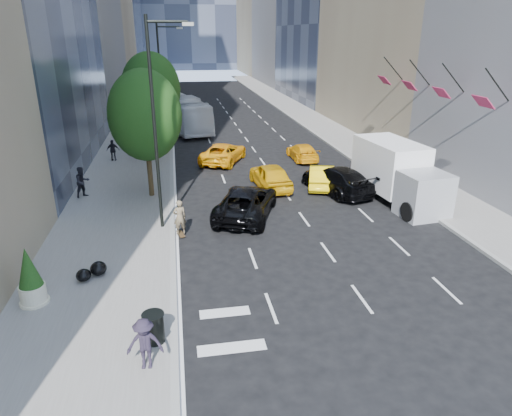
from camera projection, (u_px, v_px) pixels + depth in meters
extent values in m
plane|color=black|center=(307.00, 254.00, 20.73)|extent=(160.00, 160.00, 0.00)
cube|color=slate|center=(141.00, 130.00, 46.80)|extent=(6.00, 120.00, 0.15)
cube|color=slate|center=(319.00, 124.00, 49.90)|extent=(4.00, 120.00, 0.15)
cylinder|color=black|center=(155.00, 129.00, 21.49)|extent=(0.16, 0.16, 10.00)
cylinder|color=black|center=(167.00, 22.00, 19.95)|extent=(1.80, 0.12, 0.12)
cube|color=#99998C|center=(188.00, 24.00, 20.13)|extent=(0.50, 0.22, 0.15)
cylinder|color=black|center=(161.00, 87.00, 38.03)|extent=(0.16, 0.16, 10.00)
cylinder|color=black|center=(168.00, 27.00, 36.49)|extent=(1.80, 0.12, 0.12)
cube|color=#99998C|center=(180.00, 28.00, 36.68)|extent=(0.50, 0.22, 0.15)
cylinder|color=black|center=(150.00, 170.00, 27.20)|extent=(0.30, 0.30, 3.15)
ellipsoid|color=#0E330F|center=(145.00, 115.00, 26.03)|extent=(4.20, 4.20, 5.25)
cylinder|color=black|center=(155.00, 134.00, 36.35)|extent=(0.30, 0.30, 3.38)
ellipsoid|color=#0E330F|center=(151.00, 89.00, 35.10)|extent=(4.50, 4.50, 5.62)
cylinder|color=black|center=(158.00, 111.00, 48.38)|extent=(0.30, 0.30, 2.93)
ellipsoid|color=#0E330F|center=(156.00, 82.00, 47.29)|extent=(3.90, 3.90, 4.88)
cylinder|color=black|center=(166.00, 91.00, 55.45)|extent=(0.14, 0.14, 5.20)
imported|color=black|center=(165.00, 78.00, 54.88)|extent=(2.48, 0.53, 1.00)
cylinder|color=black|center=(497.00, 85.00, 23.76)|extent=(1.75, 0.08, 1.75)
cube|color=#992347|center=(483.00, 102.00, 23.96)|extent=(0.64, 1.30, 0.64)
cylinder|color=black|center=(453.00, 78.00, 27.44)|extent=(1.75, 0.08, 1.75)
cube|color=#992347|center=(441.00, 93.00, 27.64)|extent=(0.64, 1.30, 0.64)
cylinder|color=black|center=(420.00, 73.00, 31.11)|extent=(1.75, 0.08, 1.75)
cube|color=#992347|center=(409.00, 86.00, 31.31)|extent=(0.64, 1.30, 0.64)
cylinder|color=black|center=(393.00, 68.00, 34.79)|extent=(1.75, 0.08, 1.75)
cube|color=#992347|center=(384.00, 80.00, 34.99)|extent=(0.64, 1.30, 0.64)
imported|color=brown|center=(180.00, 219.00, 22.26)|extent=(0.71, 0.54, 1.74)
imported|color=black|center=(246.00, 202.00, 24.71)|extent=(4.59, 6.38, 1.61)
imported|color=black|center=(337.00, 180.00, 28.47)|extent=(3.79, 6.09, 1.65)
imported|color=#DEA20B|center=(270.00, 176.00, 29.28)|extent=(2.27, 4.89, 1.62)
imported|color=yellow|center=(322.00, 176.00, 29.55)|extent=(2.82, 4.69, 1.46)
imported|color=#FFAC0D|center=(223.00, 153.00, 35.15)|extent=(4.48, 5.89, 1.49)
imported|color=#F6A40C|center=(302.00, 152.00, 35.88)|extent=(1.83, 4.37, 1.26)
imported|color=silver|center=(182.00, 113.00, 46.74)|extent=(5.76, 12.68, 3.44)
cube|color=white|center=(389.00, 165.00, 27.52)|extent=(3.02, 5.09, 2.85)
cube|color=gray|center=(424.00, 195.00, 24.56)|extent=(2.63, 2.35, 2.43)
cylinder|color=black|center=(409.00, 212.00, 24.14)|extent=(0.48, 1.09, 1.06)
cylinder|color=black|center=(445.00, 208.00, 24.71)|extent=(0.48, 1.09, 1.06)
cylinder|color=black|center=(358.00, 180.00, 29.26)|extent=(0.48, 1.09, 1.06)
cylinder|color=black|center=(388.00, 178.00, 29.83)|extent=(0.48, 1.09, 1.06)
imported|color=black|center=(82.00, 182.00, 27.17)|extent=(1.14, 1.11, 1.85)
imported|color=black|center=(113.00, 150.00, 35.01)|extent=(0.97, 0.44, 1.62)
imported|color=#221C2A|center=(145.00, 344.00, 13.19)|extent=(1.11, 0.69, 1.64)
cylinder|color=black|center=(154.00, 328.00, 14.44)|extent=(0.65, 0.65, 0.97)
cylinder|color=beige|center=(33.00, 294.00, 16.55)|extent=(0.93, 0.93, 0.74)
cone|color=#0E330F|center=(28.00, 267.00, 16.16)|extent=(0.83, 0.83, 1.48)
ellipsoid|color=black|center=(98.00, 268.00, 18.54)|extent=(0.66, 0.73, 0.56)
ellipsoid|color=black|center=(83.00, 275.00, 18.09)|extent=(0.58, 0.64, 0.49)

